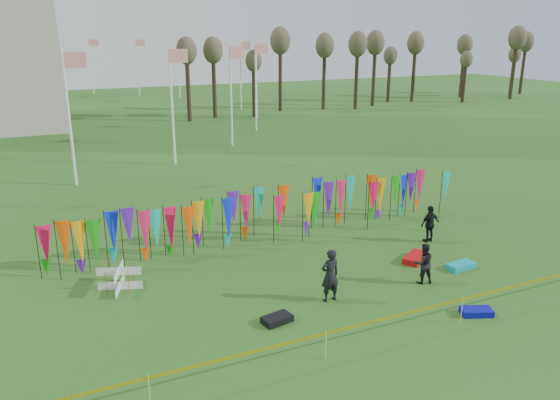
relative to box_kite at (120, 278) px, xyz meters
name	(u,v)px	position (x,y,z in m)	size (l,w,h in m)	color
ground	(359,323)	(6.56, -5.52, -0.45)	(160.00, 160.00, 0.00)	#244B15
banner_row	(270,210)	(6.84, 2.28, 0.95)	(18.64, 0.64, 2.28)	black
caution_tape_near	(378,322)	(6.34, -6.84, 0.33)	(26.00, 0.02, 0.90)	#FFE505
tree_line	(390,54)	(38.56, 38.48, 5.72)	(53.92, 1.92, 7.84)	#37291B
box_kite	(120,278)	(0.00, 0.00, 0.00)	(0.81, 0.81, 0.90)	#B50D10
person_left	(330,275)	(6.43, -3.80, 0.50)	(0.69, 0.50, 1.89)	black
person_mid	(423,263)	(10.23, -3.99, 0.32)	(0.75, 0.46, 1.54)	black
person_right	(430,224)	(13.13, -0.80, 0.38)	(0.97, 0.55, 1.65)	black
kite_bag_blue	(476,312)	(10.32, -6.66, -0.34)	(1.00, 0.52, 0.21)	#0A0EAC
kite_bag_red	(415,258)	(11.28, -2.26, -0.33)	(1.34, 0.61, 0.25)	#B70C0C
kite_bag_black	(277,319)	(4.18, -4.41, -0.34)	(0.95, 0.55, 0.22)	black
kite_bag_teal	(461,266)	(12.43, -3.62, -0.34)	(1.16, 0.55, 0.22)	#0DA4BF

